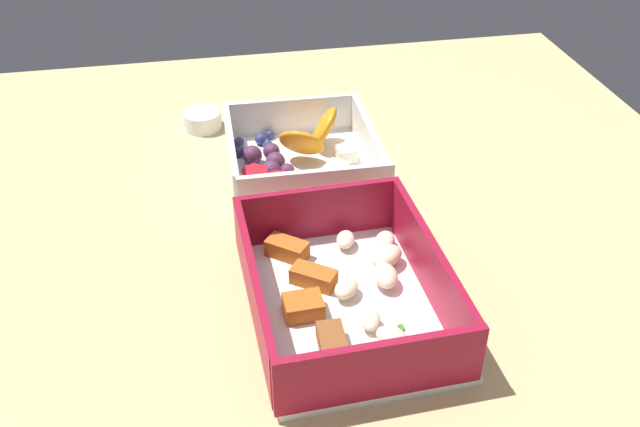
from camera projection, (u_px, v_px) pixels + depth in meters
The scene contains 4 objects.
table_surface at pixel (321, 234), 64.49cm from camera, with size 80.00×80.00×2.00cm, color tan.
pasta_container at pixel (345, 292), 54.04cm from camera, with size 19.26×14.81×5.43cm.
fruit_bowl at pixel (299, 157), 70.38cm from camera, with size 15.37×14.54×5.25cm.
paper_cup_liner at pixel (202, 120), 78.35cm from camera, with size 4.20×4.20×1.93cm, color white.
Camera 1 is at (-50.58, 9.85, 39.82)cm, focal length 39.92 mm.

